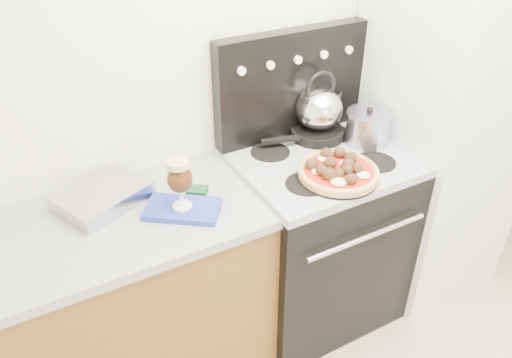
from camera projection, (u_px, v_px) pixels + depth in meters
room_shell at (492, 203)px, 1.37m from camera, size 3.52×3.01×2.52m
base_cabinet at (91, 322)px, 2.07m from camera, size 1.45×0.60×0.86m
countertop at (69, 238)px, 1.82m from camera, size 1.48×0.63×0.04m
stove_body at (315, 240)px, 2.49m from camera, size 0.76×0.65×0.88m
cooktop at (322, 161)px, 2.24m from camera, size 0.76×0.65×0.04m
backguard at (291, 84)px, 2.29m from camera, size 0.76×0.08×0.50m
fridge at (441, 120)px, 2.48m from camera, size 0.64×0.68×1.90m
foil_sheet at (103, 197)px, 1.95m from camera, size 0.40×0.35×0.07m
oven_mitt at (183, 209)px, 1.92m from camera, size 0.33×0.30×0.02m
beer_glass at (180, 184)px, 1.85m from camera, size 0.12×0.12×0.21m
pizza_pan at (338, 176)px, 2.09m from camera, size 0.42×0.42×0.01m
pizza at (339, 170)px, 2.07m from camera, size 0.41×0.41×0.05m
skillet at (317, 133)px, 2.38m from camera, size 0.31×0.31×0.05m
tea_kettle at (319, 105)px, 2.30m from camera, size 0.26×0.26×0.24m
stock_pot at (367, 128)px, 2.31m from camera, size 0.21×0.21×0.14m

